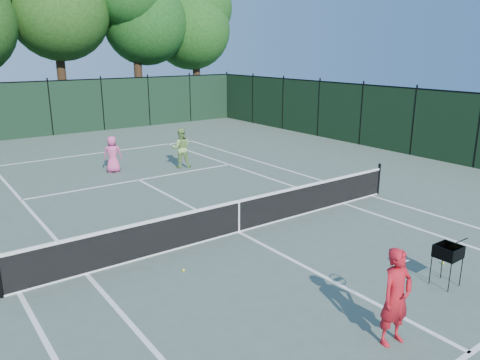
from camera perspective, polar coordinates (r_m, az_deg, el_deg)
ground at (r=12.62m, az=-0.16°, el=-6.37°), size 90.00×90.00×0.00m
sideline_doubles_left at (r=10.68m, az=-25.35°, el=-12.28°), size 0.10×23.77×0.01m
sideline_doubles_right at (r=16.26m, az=15.71°, el=-1.84°), size 0.10×23.77×0.01m
sideline_singles_left at (r=10.94m, az=-18.22°, el=-10.82°), size 0.10×23.77×0.01m
sideline_singles_right at (r=15.25m, az=12.48°, el=-2.79°), size 0.10×23.77×0.01m
baseline_far at (r=22.93m, az=-17.87°, el=3.02°), size 10.97×0.10×0.01m
service_line_near at (r=8.88m, az=26.27°, el=-18.38°), size 8.23×0.10×0.01m
service_line_far at (r=17.93m, az=-12.24°, el=0.02°), size 8.23×0.10×0.01m
center_service_line at (r=12.62m, az=-0.16°, el=-6.36°), size 0.10×12.80×0.01m
tennis_net at (r=12.45m, az=-0.16°, el=-4.34°), size 11.69×0.09×1.06m
fence_far at (r=28.50m, az=-22.12°, el=8.05°), size 24.00×0.05×3.00m
fence_right at (r=21.35m, az=27.05°, el=5.26°), size 0.05×36.00×3.00m
tree_5 at (r=36.89m, az=-5.53°, el=20.27°), size 5.80×5.80×12.23m
coach at (r=8.27m, az=18.50°, el=-13.35°), size 0.96×0.59×1.68m
player_pink at (r=19.15m, az=-15.27°, el=3.05°), size 0.84×0.70×1.46m
player_green at (r=19.35m, az=-7.21°, el=3.89°), size 0.99×0.91×1.64m
ball_hopper at (r=10.56m, az=24.04°, el=-8.00°), size 0.48×0.48×0.89m
loose_ball_near_cart at (r=11.77m, az=23.49°, el=-9.27°), size 0.07×0.07×0.07m
loose_ball_midcourt at (r=10.58m, az=-6.91°, el=-10.87°), size 0.07×0.07×0.07m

